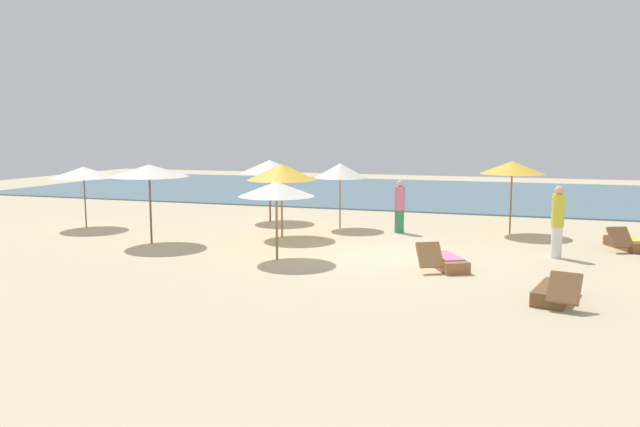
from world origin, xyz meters
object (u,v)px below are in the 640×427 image
Objects in this scene: umbrella_5 at (276,189)px; lounger_2 at (445,261)px; umbrella_0 at (270,167)px; person_3 at (558,221)px; umbrella_1 at (84,172)px; umbrella_2 at (149,171)px; umbrella_4 at (282,172)px; lounger_3 at (555,293)px; umbrella_7 at (512,168)px; person_1 at (400,206)px; lounger_0 at (627,243)px; umbrella_6 at (340,171)px.

lounger_2 is at bearing 4.67° from umbrella_5.
umbrella_0 reaches higher than person_3.
umbrella_0 is 1.03× the size of umbrella_1.
umbrella_4 is (3.22, 2.27, -0.12)m from umbrella_2.
lounger_2 is 3.28m from lounger_3.
lounger_2 is at bearing -102.89° from umbrella_7.
lounger_3 is (2.41, -2.23, -0.01)m from lounger_2.
lounger_2 is at bearing -39.84° from umbrella_0.
lounger_3 is (14.89, -4.74, -1.73)m from umbrella_1.
umbrella_2 is at bearing -106.17° from umbrella_0.
umbrella_2 reaches higher than umbrella_5.
umbrella_1 is at bearing -147.64° from umbrella_0.
umbrella_7 is 3.95m from person_3.
lounger_3 is 1.03× the size of person_1.
umbrella_7 is at bearing 14.26° from person_1.
person_1 reaches higher than lounger_0.
umbrella_6 is 5.56m from umbrella_7.
umbrella_0 is 1.11× the size of umbrella_5.
umbrella_7 is 1.32× the size of lounger_3.
lounger_3 is (6.65, -1.88, -1.67)m from umbrella_5.
umbrella_6 is at bearing 89.55° from umbrella_5.
umbrella_0 is 1.28× the size of lounger_2.
umbrella_6 reaches higher than lounger_2.
umbrella_7 is at bearing 13.30° from umbrella_1.
lounger_2 is (4.24, 0.35, -1.66)m from umbrella_5.
umbrella_0 is 5.22m from person_1.
umbrella_7 reaches higher than lounger_3.
umbrella_2 is at bearing -26.11° from umbrella_1.
lounger_0 is (3.21, -1.64, -1.97)m from umbrella_7.
lounger_2 is (5.41, -2.90, -1.86)m from umbrella_4.
umbrella_0 is 6.89m from umbrella_5.
umbrella_2 is 1.02× the size of umbrella_4.
lounger_0 is 2.84m from person_3.
lounger_2 is 1.02× the size of person_1.
lounger_0 is 1.03× the size of person_1.
umbrella_5 reaches higher than person_3.
person_1 is (-3.43, -0.87, -1.28)m from umbrella_7.
umbrella_2 is 13.77m from lounger_0.
umbrella_0 is at bearing 178.99° from umbrella_7.
lounger_0 is at bearing -27.07° from umbrella_7.
umbrella_1 is 7.08m from umbrella_4.
lounger_0 is at bearing 44.60° from person_3.
person_1 is at bearing 33.22° from umbrella_2.
lounger_3 is at bearing -14.51° from umbrella_2.
umbrella_5 is 1.18× the size of person_1.
lounger_0 is (8.77, 4.48, -1.66)m from umbrella_5.
person_1 is at bearing 173.41° from lounger_0.
umbrella_2 reaches higher than umbrella_1.
umbrella_6 is at bearing -173.58° from umbrella_7.
lounger_3 is at bearing -82.29° from umbrella_7.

